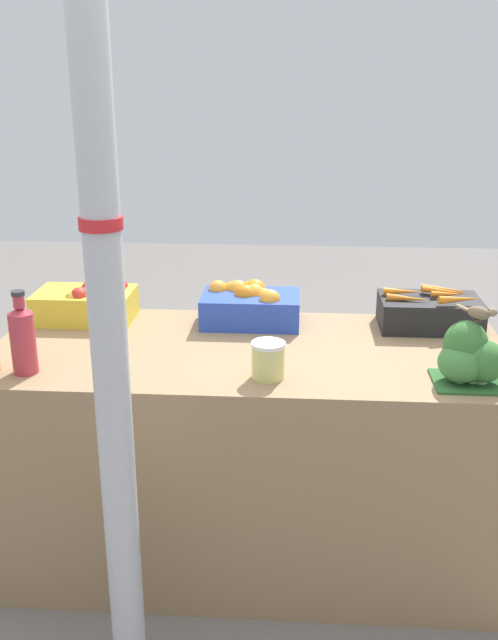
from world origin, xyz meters
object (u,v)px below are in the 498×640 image
support_pole (103,252)px  orange_crate (250,304)px  broccoli_pile (470,358)px  juice_bottle_ruby (23,338)px  pickle_jar (268,360)px  apple_crate (88,303)px  carrot_crate (430,311)px  sparrow_bird (480,313)px

support_pole → orange_crate: (0.29, 0.90, -0.41)m
broccoli_pile → juice_bottle_ruby: 1.36m
support_pole → orange_crate: 1.03m
orange_crate → juice_bottle_ruby: size_ratio=1.36×
juice_bottle_ruby → pickle_jar: bearing=0.8°
apple_crate → carrot_crate: (1.28, -0.00, -0.00)m
pickle_jar → sparrow_bird: bearing=1.5°
carrot_crate → juice_bottle_ruby: size_ratio=1.36×
carrot_crate → broccoli_pile: size_ratio=1.65×
sparrow_bird → broccoli_pile: bearing=-102.9°
broccoli_pile → pickle_jar: broccoli_pile is taller
apple_crate → orange_crate: (0.62, 0.01, 0.01)m
apple_crate → broccoli_pile: broccoli_pile is taller
juice_bottle_ruby → broccoli_pile: bearing=0.5°
sparrow_bird → juice_bottle_ruby: bearing=-137.4°
support_pole → pickle_jar: support_pole is taller
apple_crate → orange_crate: bearing=0.8°
orange_crate → apple_crate: bearing=-179.2°
apple_crate → juice_bottle_ruby: bearing=-95.6°
sparrow_bird → pickle_jar: bearing=-137.0°
broccoli_pile → juice_bottle_ruby: juice_bottle_ruby is taller
apple_crate → orange_crate: size_ratio=1.00×
pickle_jar → apple_crate: bearing=144.4°
broccoli_pile → pickle_jar: 0.60m
broccoli_pile → sparrow_bird: sparrow_bird is taller
support_pole → broccoli_pile: size_ratio=11.64×
broccoli_pile → sparrow_bird: bearing=35.6°
apple_crate → juice_bottle_ruby: juice_bottle_ruby is taller
juice_bottle_ruby → pickle_jar: size_ratio=2.30×
pickle_jar → carrot_crate: bearing=41.4°
apple_crate → broccoli_pile: size_ratio=1.65×
carrot_crate → broccoli_pile: (0.03, -0.50, 0.02)m
orange_crate → broccoli_pile: broccoli_pile is taller
carrot_crate → broccoli_pile: broccoli_pile is taller
sparrow_bird → apple_crate: bearing=-158.7°
carrot_crate → juice_bottle_ruby: 1.43m
apple_crate → juice_bottle_ruby: size_ratio=1.36×
apple_crate → broccoli_pile: bearing=-21.0°
sparrow_bird → carrot_crate: bearing=137.6°
juice_bottle_ruby → orange_crate: bearing=38.2°
carrot_crate → pickle_jar: 0.76m
carrot_crate → sparrow_bird: bearing=-83.9°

